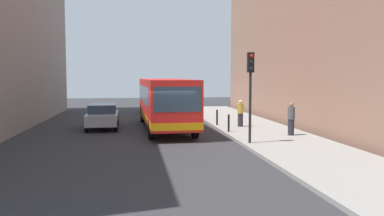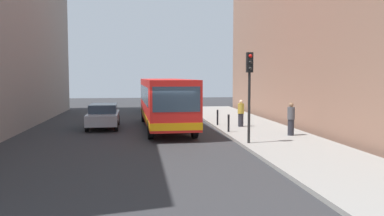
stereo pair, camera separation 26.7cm
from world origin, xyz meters
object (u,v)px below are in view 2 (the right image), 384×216
object	(u,v)px
car_behind_bus	(157,103)
traffic_light	(249,80)
bollard_near	(229,123)
pedestrian_near_signal	(291,119)
bus	(165,100)
pedestrian_mid_sidewalk	(241,113)
bollard_mid	(218,117)
car_beside_bus	(103,115)

from	to	relation	value
car_behind_bus	traffic_light	xyz separation A→B (m)	(3.33, -18.19, 2.22)
traffic_light	bollard_near	distance (m)	4.45
car_behind_bus	pedestrian_near_signal	xyz separation A→B (m)	(6.10, -16.15, 0.21)
bus	pedestrian_near_signal	distance (m)	7.77
pedestrian_mid_sidewalk	pedestrian_near_signal	bearing A→B (deg)	166.23
bollard_near	bollard_mid	world-z (taller)	same
car_beside_bus	bollard_near	size ratio (longest dim) A/B	4.67
car_beside_bus	bollard_mid	bearing A→B (deg)	174.59
traffic_light	car_beside_bus	bearing A→B (deg)	133.76
traffic_light	pedestrian_mid_sidewalk	bearing A→B (deg)	79.13
pedestrian_mid_sidewalk	car_beside_bus	bearing A→B (deg)	43.32
bus	traffic_light	xyz separation A→B (m)	(3.38, -6.74, 1.28)
bollard_near	pedestrian_mid_sidewalk	size ratio (longest dim) A/B	0.59
traffic_light	pedestrian_mid_sidewalk	distance (m)	6.39
car_behind_bus	pedestrian_mid_sidewalk	size ratio (longest dim) A/B	2.81
car_behind_bus	bollard_mid	world-z (taller)	car_behind_bus
car_behind_bus	bollard_mid	bearing A→B (deg)	101.41
bollard_near	pedestrian_near_signal	distance (m)	3.37
car_beside_bus	bollard_near	bearing A→B (deg)	151.35
car_beside_bus	pedestrian_mid_sidewalk	distance (m)	8.39
bus	pedestrian_mid_sidewalk	bearing A→B (deg)	168.20
bollard_mid	pedestrian_near_signal	world-z (taller)	pedestrian_near_signal
pedestrian_near_signal	pedestrian_mid_sidewalk	world-z (taller)	pedestrian_near_signal
traffic_light	bollard_near	world-z (taller)	traffic_light
bus	traffic_light	world-z (taller)	traffic_light
bus	pedestrian_mid_sidewalk	distance (m)	4.65
car_beside_bus	traffic_light	bearing A→B (deg)	132.70
traffic_light	bollard_mid	world-z (taller)	traffic_light
bus	pedestrian_mid_sidewalk	world-z (taller)	bus
traffic_light	pedestrian_near_signal	distance (m)	3.99
car_beside_bus	bollard_near	xyz separation A→B (m)	(7.01, -3.66, -0.16)
bollard_near	bollard_mid	bearing A→B (deg)	90.00
bollard_mid	pedestrian_near_signal	xyz separation A→B (m)	(2.88, -4.85, 0.37)
bus	traffic_light	distance (m)	7.64
pedestrian_mid_sidewalk	car_behind_bus	bearing A→B (deg)	-16.46
bollard_mid	traffic_light	bearing A→B (deg)	-89.17
car_beside_bus	traffic_light	size ratio (longest dim) A/B	1.08
bollard_mid	pedestrian_mid_sidewalk	size ratio (longest dim) A/B	0.59
bollard_mid	pedestrian_near_signal	distance (m)	5.65
bus	car_behind_bus	xyz separation A→B (m)	(0.05, 11.46, -0.94)
traffic_light	car_behind_bus	bearing A→B (deg)	100.36
bus	car_behind_bus	distance (m)	11.49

